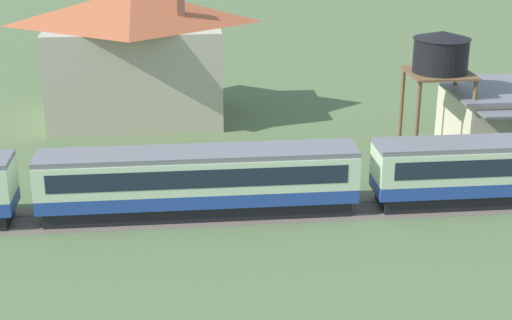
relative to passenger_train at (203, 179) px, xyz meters
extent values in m
plane|color=#566B42|center=(17.94, 0.29, -2.18)|extent=(600.00, 600.00, 0.00)
cylinder|color=black|center=(13.17, -0.72, -1.73)|extent=(0.90, 0.18, 0.90)
cylinder|color=black|center=(13.17, 0.72, -1.73)|extent=(0.90, 0.18, 0.90)
cube|color=#234293|center=(-0.26, 0.00, -0.88)|extent=(18.21, 2.85, 0.80)
cube|color=beige|center=(-0.26, 0.00, 0.48)|extent=(18.21, 2.85, 1.92)
cube|color=#192330|center=(-0.26, 0.00, 0.58)|extent=(16.75, 2.89, 1.07)
cube|color=slate|center=(-0.26, 0.00, 1.59)|extent=(18.21, 2.68, 0.30)
cube|color=black|center=(-0.26, 0.00, -1.72)|extent=(17.48, 2.45, 0.88)
cylinder|color=black|center=(5.75, -0.72, -1.73)|extent=(0.90, 0.18, 0.90)
cylinder|color=black|center=(5.75, 0.72, -1.73)|extent=(0.90, 0.18, 0.90)
cylinder|color=black|center=(-6.27, -0.72, -1.73)|extent=(0.90, 0.18, 0.90)
cylinder|color=black|center=(-6.27, 0.72, -1.73)|extent=(0.90, 0.18, 0.90)
cube|color=#665B51|center=(0.87, 0.00, -2.17)|extent=(156.92, 3.60, 0.01)
cube|color=#4C4238|center=(0.87, -0.72, -2.16)|extent=(156.92, 0.12, 0.04)
cube|color=#4C4238|center=(0.87, 0.72, -2.16)|extent=(156.92, 0.12, 0.04)
cube|color=#BCB293|center=(-4.54, 19.47, 1.62)|extent=(13.24, 9.19, 7.59)
pyramid|color=#B25633|center=(-4.54, 19.47, 6.76)|extent=(14.30, 9.93, 2.69)
cube|color=brown|center=(-0.83, 17.63, 6.89)|extent=(0.56, 0.56, 2.42)
cylinder|color=brown|center=(18.18, 10.10, 0.76)|extent=(0.28, 0.28, 5.88)
cylinder|color=brown|center=(14.41, 10.10, 0.76)|extent=(0.28, 0.28, 5.88)
cylinder|color=brown|center=(18.18, 6.33, 0.76)|extent=(0.28, 0.28, 5.88)
cylinder|color=brown|center=(14.41, 6.33, 0.76)|extent=(0.28, 0.28, 5.88)
cube|color=brown|center=(16.29, 8.22, 3.78)|extent=(4.28, 4.28, 0.16)
cylinder|color=black|center=(16.29, 8.22, 5.00)|extent=(3.67, 3.67, 2.27)
cone|color=black|center=(16.29, 8.22, 6.38)|extent=(3.85, 3.85, 0.50)
camera|label=1|loc=(-1.20, -41.73, 16.67)|focal=55.00mm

